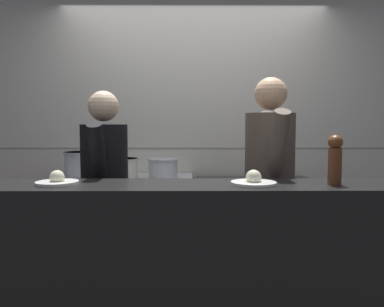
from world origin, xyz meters
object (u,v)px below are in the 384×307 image
at_px(sauce_pot, 123,168).
at_px(pepper_mill, 335,158).
at_px(plated_dish_appetiser, 254,181).
at_px(oven_range, 125,229).
at_px(chef_head_cook, 105,192).
at_px(chefs_knife, 217,183).
at_px(plated_dish_main, 57,181).
at_px(stock_pot, 83,164).
at_px(braising_pot, 163,168).
at_px(chef_sous, 269,185).

xyz_separation_m(sauce_pot, pepper_mill, (1.39, -1.11, 0.18)).
height_order(plated_dish_appetiser, pepper_mill, pepper_mill).
height_order(oven_range, chef_head_cook, chef_head_cook).
bearing_deg(sauce_pot, pepper_mill, -38.62).
height_order(oven_range, chefs_knife, oven_range).
bearing_deg(chefs_knife, plated_dish_main, -134.74).
relative_size(chefs_knife, plated_dish_main, 1.59).
relative_size(stock_pot, plated_dish_appetiser, 1.26).
distance_m(stock_pot, pepper_mill, 2.09).
bearing_deg(pepper_mill, sauce_pot, 141.38).
distance_m(sauce_pot, plated_dish_main, 1.11).
distance_m(plated_dish_appetiser, chef_head_cook, 1.12).
bearing_deg(chefs_knife, pepper_mill, -59.64).
height_order(sauce_pot, chefs_knife, sauce_pot).
distance_m(oven_range, stock_pot, 0.68).
bearing_deg(stock_pot, plated_dish_main, -81.11).
bearing_deg(plated_dish_main, chefs_knife, 45.26).
distance_m(stock_pot, plated_dish_appetiser, 1.72).
bearing_deg(chef_head_cook, oven_range, 85.54).
bearing_deg(pepper_mill, stock_pot, 146.88).
relative_size(oven_range, pepper_mill, 4.23).
height_order(sauce_pot, chef_head_cook, chef_head_cook).
distance_m(chefs_knife, plated_dish_appetiser, 1.03).
bearing_deg(pepper_mill, chefs_knife, 120.36).
bearing_deg(chef_head_cook, plated_dish_appetiser, -31.35).
xyz_separation_m(stock_pot, braising_pot, (0.70, -0.03, -0.03)).
xyz_separation_m(stock_pot, chef_sous, (1.49, -0.61, -0.09)).
height_order(oven_range, pepper_mill, pepper_mill).
relative_size(sauce_pot, braising_pot, 1.07).
relative_size(sauce_pot, chef_head_cook, 0.18).
xyz_separation_m(plated_dish_main, pepper_mill, (1.57, -0.02, 0.13)).
relative_size(braising_pot, chef_head_cook, 0.16).
distance_m(stock_pot, braising_pot, 0.70).
relative_size(oven_range, plated_dish_main, 5.00).
bearing_deg(braising_pot, oven_range, 172.79).
bearing_deg(chef_head_cook, chef_sous, -2.52).
distance_m(chefs_knife, chef_sous, 0.59).
bearing_deg(stock_pot, oven_range, 1.64).
bearing_deg(plated_dish_main, chef_sous, 21.15).
height_order(pepper_mill, chef_head_cook, chef_head_cook).
xyz_separation_m(chefs_knife, plated_dish_appetiser, (0.13, -1.01, 0.16)).
xyz_separation_m(plated_dish_appetiser, pepper_mill, (0.46, 0.01, 0.13)).
bearing_deg(plated_dish_main, pepper_mill, -0.61).
xyz_separation_m(stock_pot, pepper_mill, (1.74, -1.14, 0.15)).
bearing_deg(plated_dish_appetiser, chefs_knife, 97.36).
bearing_deg(stock_pot, braising_pot, -2.74).
relative_size(sauce_pot, chefs_knife, 0.74).
bearing_deg(oven_range, chef_sous, -28.74).
xyz_separation_m(braising_pot, pepper_mill, (1.05, -1.10, 0.18)).
bearing_deg(pepper_mill, plated_dish_appetiser, -179.33).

